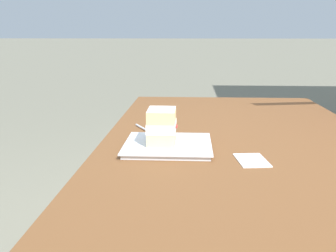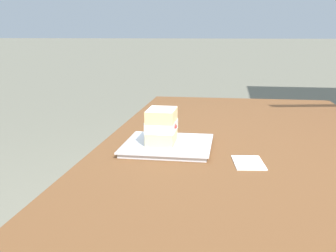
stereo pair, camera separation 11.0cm
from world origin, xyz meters
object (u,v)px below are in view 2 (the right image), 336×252
dessert_fork (153,130)px  dessert_plate (168,145)px  patio_table (244,163)px  cake_slice (162,126)px  paper_napkin (247,163)px

dessert_fork → dessert_plate: bearing=22.7°
dessert_plate → dessert_fork: dessert_plate is taller
patio_table → dessert_fork: size_ratio=10.52×
cake_slice → paper_napkin: cake_slice is taller
patio_table → cake_slice: size_ratio=15.38×
patio_table → cake_slice: 0.33m
patio_table → dessert_plate: size_ratio=6.54×
patio_table → cake_slice: (0.16, -0.25, 0.15)m
dessert_fork → cake_slice: bearing=17.9°
dessert_fork → paper_napkin: size_ratio=1.24×
patio_table → paper_napkin: paper_napkin is taller
cake_slice → patio_table: bearing=122.3°
dessert_plate → cake_slice: bearing=-80.8°
dessert_plate → dessert_fork: size_ratio=1.61×
paper_napkin → dessert_plate: bearing=-115.9°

